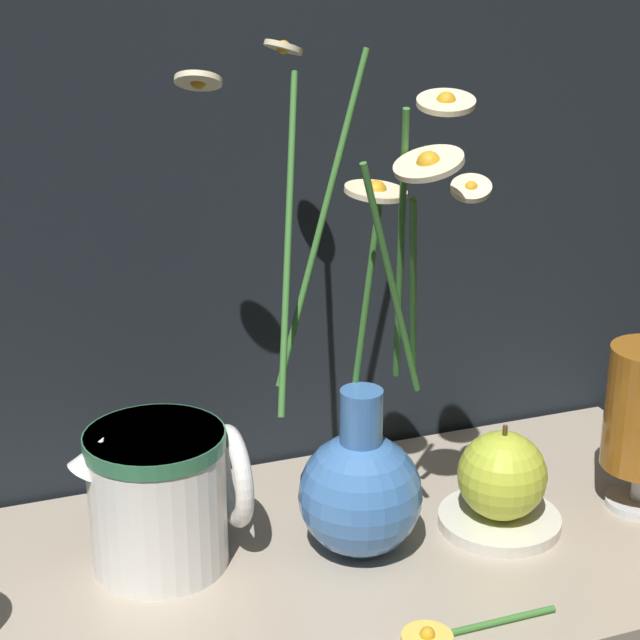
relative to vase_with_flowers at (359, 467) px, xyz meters
The scene contains 7 objects.
ground_plane 0.10m from the vase_with_flowers, behind, with size 6.00×6.00×0.00m, color black.
shelf 0.09m from the vase_with_flowers, behind, with size 0.76×0.33×0.01m.
vase_with_flowers is the anchor object (origin of this frame).
ceramic_pitcher 0.15m from the vase_with_flowers, 167.88° to the left, with size 0.13×0.11×0.12m.
saucer_plate 0.14m from the vase_with_flowers, ahead, with size 0.10×0.10×0.01m.
orange_fruit 0.12m from the vase_with_flowers, ahead, with size 0.07×0.07×0.08m.
loose_daisy 0.15m from the vase_with_flowers, 84.45° to the right, with size 0.12×0.04×0.01m.
Camera 1 is at (-0.23, -0.67, 0.47)m, focal length 60.00 mm.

